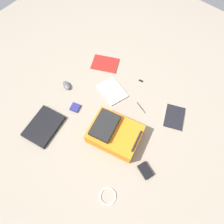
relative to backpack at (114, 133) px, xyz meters
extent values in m
plane|color=gray|center=(-0.12, -0.12, -0.08)|extent=(3.85, 3.85, 0.00)
cube|color=orange|center=(0.00, 0.01, -0.01)|extent=(0.39, 0.47, 0.13)
cube|color=black|center=(0.02, -0.08, 0.08)|extent=(0.28, 0.22, 0.05)
cylinder|color=black|center=(-0.04, 0.19, 0.06)|extent=(0.18, 0.06, 0.02)
cube|color=black|center=(0.32, -0.53, -0.07)|extent=(0.37, 0.30, 0.02)
cube|color=black|center=(0.32, -0.53, -0.05)|extent=(0.36, 0.30, 0.01)
cube|color=silver|center=(-0.34, -0.30, -0.07)|extent=(0.25, 0.29, 0.01)
cube|color=silver|center=(-0.34, -0.30, -0.06)|extent=(0.26, 0.30, 0.00)
cube|color=silver|center=(-0.48, 0.30, -0.07)|extent=(0.27, 0.23, 0.01)
cube|color=black|center=(-0.48, 0.30, -0.06)|extent=(0.28, 0.24, 0.00)
cube|color=silver|center=(-0.54, -0.56, -0.07)|extent=(0.27, 0.30, 0.01)
cube|color=red|center=(-0.54, -0.56, -0.06)|extent=(0.28, 0.31, 0.00)
ellipsoid|color=#4C4C51|center=(-0.10, -0.67, -0.06)|extent=(0.09, 0.12, 0.04)
torus|color=silver|center=(0.40, 0.27, -0.07)|extent=(0.13, 0.13, 0.01)
cube|color=black|center=(0.07, 0.37, -0.06)|extent=(0.11, 0.14, 0.03)
cylinder|color=black|center=(-0.37, 0.02, -0.07)|extent=(0.05, 0.13, 0.01)
cube|color=navy|center=(0.01, -0.44, -0.07)|extent=(0.10, 0.10, 0.02)
cube|color=black|center=(-0.61, -0.16, -0.07)|extent=(0.03, 0.05, 0.01)
camera|label=1|loc=(0.46, 0.36, 1.59)|focal=32.87mm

